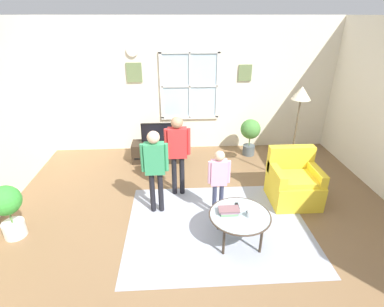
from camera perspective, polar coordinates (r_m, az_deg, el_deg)
The scene contains 17 objects.
ground_plane at distance 4.54m, azimuth 2.10°, elevation -13.56°, with size 6.84×6.24×0.02m, color brown.
back_wall at distance 6.55m, azimuth -0.11°, elevation 12.90°, with size 6.24×0.17×2.83m.
area_rug at distance 4.50m, azimuth 5.02°, elevation -13.83°, with size 2.65×2.13×0.01m, color #999EAD.
tv_stand at distance 6.27m, azimuth -6.65°, elevation 0.41°, with size 1.06×0.42×0.41m.
television at distance 6.10m, azimuth -6.85°, elevation 4.05°, with size 0.64×0.08×0.42m.
armchair at distance 5.15m, azimuth 19.12°, elevation -5.39°, with size 0.76×0.74×0.87m.
coffee_table at distance 4.05m, azimuth 9.26°, elevation -11.93°, with size 0.83×0.83×0.44m.
book_stack at distance 4.02m, azimuth 7.17°, elevation -10.96°, with size 0.28×0.17×0.07m.
cup at distance 3.99m, azimuth 11.25°, elevation -11.51°, with size 0.08×0.08×0.09m, color white.
remote_near_books at distance 4.05m, azimuth 11.03°, elevation -11.49°, with size 0.04×0.14×0.02m, color black.
remote_near_cup at distance 4.17m, azimuth 8.80°, elevation -10.06°, with size 0.04×0.14×0.02m, color black.
person_green_shirt at distance 4.37m, azimuth -7.23°, elevation -1.89°, with size 0.41×0.19×1.36m.
person_red_shirt at distance 4.78m, azimuth -2.84°, elevation 1.19°, with size 0.42×0.19×1.41m.
person_pink_shirt at distance 4.34m, azimuth 5.23°, elevation -4.45°, with size 0.33×0.15×1.10m.
potted_plant_by_window at distance 6.48m, azimuth 11.24°, elevation 4.01°, with size 0.43×0.43×0.82m.
potted_plant_corner at distance 4.74m, azimuth -32.24°, elevation -8.83°, with size 0.41×0.41×0.80m.
floor_lamp at distance 5.33m, azimuth 20.25°, elevation 9.15°, with size 0.32×0.32×1.77m.
Camera 1 is at (-0.37, -3.50, 2.85)m, focal length 27.44 mm.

